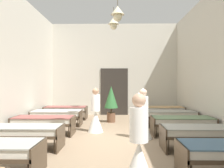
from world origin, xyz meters
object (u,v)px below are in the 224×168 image
at_px(nurse_mid_aisle, 139,152).
at_px(nurse_far_aisle, 143,121).
at_px(nurse_near_aisle, 96,116).
at_px(bed_left_row_2, 23,131).
at_px(bed_right_row_2, 201,132).
at_px(bed_left_row_4, 57,114).
at_px(bed_left_row_3, 44,121).
at_px(potted_plant, 111,100).
at_px(bed_right_row_4, 171,114).
at_px(bed_left_row_5, 66,109).
at_px(bed_right_row_3, 182,121).
at_px(bed_right_row_5, 162,110).

xyz_separation_m(nurse_mid_aisle, nurse_far_aisle, (0.43, 3.15, 0.00)).
relative_size(nurse_near_aisle, nurse_far_aisle, 1.00).
bearing_deg(bed_left_row_2, bed_right_row_2, 0.00).
height_order(bed_left_row_2, bed_left_row_4, same).
relative_size(bed_left_row_3, nurse_mid_aisle, 1.28).
relative_size(bed_left_row_4, potted_plant, 1.25).
bearing_deg(bed_right_row_4, bed_left_row_5, 159.87).
bearing_deg(nurse_mid_aisle, bed_left_row_3, -68.34).
xyz_separation_m(nurse_near_aisle, nurse_far_aisle, (1.49, -0.88, 0.00)).
distance_m(bed_right_row_3, nurse_far_aisle, 1.36).
xyz_separation_m(bed_right_row_2, bed_right_row_3, (0.00, 1.60, 0.00)).
height_order(bed_left_row_2, nurse_mid_aisle, nurse_mid_aisle).
distance_m(bed_left_row_3, nurse_mid_aisle, 4.47).
height_order(bed_right_row_4, bed_left_row_5, same).
bearing_deg(bed_right_row_4, bed_left_row_4, 180.00).
bearing_deg(nurse_near_aisle, bed_right_row_3, -19.52).
bearing_deg(bed_left_row_4, bed_right_row_4, 0.00).
bearing_deg(potted_plant, bed_left_row_3, -130.81).
distance_m(bed_right_row_4, potted_plant, 2.48).
relative_size(bed_right_row_3, bed_left_row_5, 1.00).
distance_m(bed_left_row_4, nurse_far_aisle, 3.71).
relative_size(bed_left_row_3, bed_right_row_5, 1.00).
bearing_deg(bed_right_row_5, bed_left_row_4, -159.87).
height_order(bed_left_row_2, bed_right_row_4, same).
height_order(nurse_mid_aisle, potted_plant, potted_plant).
distance_m(bed_left_row_2, nurse_near_aisle, 2.60).
relative_size(bed_right_row_2, bed_left_row_4, 1.00).
relative_size(bed_left_row_4, nurse_near_aisle, 1.28).
bearing_deg(bed_right_row_3, bed_left_row_2, -159.87).
bearing_deg(bed_left_row_2, bed_left_row_3, 90.00).
height_order(bed_left_row_2, bed_right_row_2, same).
distance_m(nurse_mid_aisle, nurse_far_aisle, 3.18).
relative_size(bed_left_row_2, bed_left_row_3, 1.00).
distance_m(bed_right_row_2, potted_plant, 4.64).
distance_m(nurse_far_aisle, potted_plant, 3.06).
height_order(bed_left_row_2, bed_right_row_5, same).
bearing_deg(bed_left_row_2, potted_plant, 62.60).
xyz_separation_m(bed_left_row_4, nurse_near_aisle, (1.60, -1.16, 0.09)).
relative_size(bed_left_row_2, bed_right_row_3, 1.00).
distance_m(bed_right_row_3, bed_left_row_5, 5.42).
height_order(bed_left_row_4, bed_right_row_5, same).
distance_m(bed_right_row_4, nurse_near_aisle, 3.00).
xyz_separation_m(bed_right_row_4, bed_right_row_5, (0.00, 1.60, 0.00)).
bearing_deg(bed_left_row_2, bed_right_row_3, 20.13).
height_order(bed_right_row_2, bed_left_row_4, same).
xyz_separation_m(bed_right_row_4, nurse_mid_aisle, (-1.71, -5.20, 0.09)).
bearing_deg(bed_left_row_4, bed_left_row_3, -90.00).
distance_m(bed_left_row_5, nurse_far_aisle, 4.78).
distance_m(bed_right_row_2, bed_left_row_5, 6.50).
height_order(bed_right_row_4, bed_right_row_5, same).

